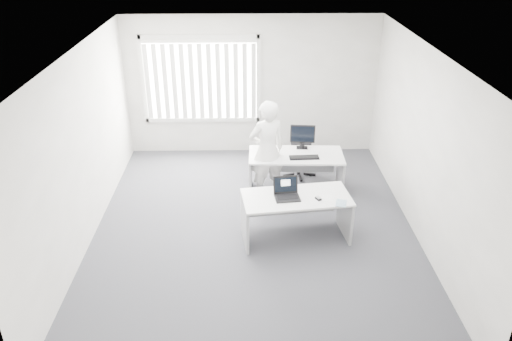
{
  "coord_description": "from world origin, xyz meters",
  "views": [
    {
      "loc": [
        -0.12,
        -6.63,
        4.41
      ],
      "look_at": [
        0.03,
        0.15,
        0.96
      ],
      "focal_mm": 35.0,
      "sensor_mm": 36.0,
      "label": 1
    }
  ],
  "objects_px": {
    "desk_near": "(296,208)",
    "desk_far": "(296,165)",
    "laptop": "(288,190)",
    "office_chair": "(299,160)",
    "person": "(267,150)",
    "monitor": "(302,137)"
  },
  "relations": [
    {
      "from": "desk_far",
      "to": "office_chair",
      "type": "distance_m",
      "value": 0.77
    },
    {
      "from": "desk_far",
      "to": "laptop",
      "type": "relative_size",
      "value": 4.55
    },
    {
      "from": "office_chair",
      "to": "person",
      "type": "relative_size",
      "value": 0.53
    },
    {
      "from": "office_chair",
      "to": "monitor",
      "type": "relative_size",
      "value": 2.15
    },
    {
      "from": "desk_far",
      "to": "monitor",
      "type": "relative_size",
      "value": 3.8
    },
    {
      "from": "desk_near",
      "to": "laptop",
      "type": "distance_m",
      "value": 0.38
    },
    {
      "from": "office_chair",
      "to": "desk_near",
      "type": "bearing_deg",
      "value": -82.52
    },
    {
      "from": "desk_far",
      "to": "laptop",
      "type": "bearing_deg",
      "value": -98.41
    },
    {
      "from": "desk_near",
      "to": "desk_far",
      "type": "bearing_deg",
      "value": 77.59
    },
    {
      "from": "laptop",
      "to": "office_chair",
      "type": "bearing_deg",
      "value": 72.81
    },
    {
      "from": "desk_near",
      "to": "monitor",
      "type": "xyz_separation_m",
      "value": [
        0.26,
        1.69,
        0.44
      ]
    },
    {
      "from": "desk_near",
      "to": "desk_far",
      "type": "relative_size",
      "value": 1.01
    },
    {
      "from": "office_chair",
      "to": "person",
      "type": "bearing_deg",
      "value": -113.47
    },
    {
      "from": "desk_near",
      "to": "office_chair",
      "type": "bearing_deg",
      "value": 75.37
    },
    {
      "from": "monitor",
      "to": "desk_far",
      "type": "bearing_deg",
      "value": -110.91
    },
    {
      "from": "monitor",
      "to": "person",
      "type": "bearing_deg",
      "value": -143.46
    },
    {
      "from": "desk_far",
      "to": "monitor",
      "type": "bearing_deg",
      "value": 65.71
    },
    {
      "from": "desk_near",
      "to": "person",
      "type": "bearing_deg",
      "value": 99.32
    },
    {
      "from": "desk_near",
      "to": "office_chair",
      "type": "height_order",
      "value": "office_chair"
    },
    {
      "from": "laptop",
      "to": "desk_far",
      "type": "bearing_deg",
      "value": 73.28
    },
    {
      "from": "office_chair",
      "to": "laptop",
      "type": "relative_size",
      "value": 2.57
    },
    {
      "from": "desk_far",
      "to": "desk_near",
      "type": "bearing_deg",
      "value": -93.26
    }
  ]
}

